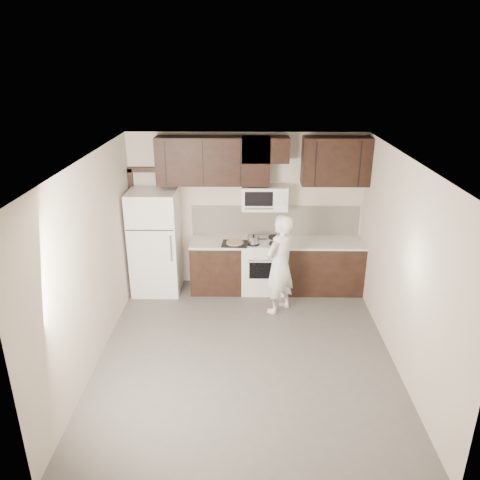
{
  "coord_description": "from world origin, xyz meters",
  "views": [
    {
      "loc": [
        -0.0,
        -5.46,
        3.86
      ],
      "look_at": [
        -0.09,
        0.9,
        1.34
      ],
      "focal_mm": 35.0,
      "sensor_mm": 36.0,
      "label": 1
    }
  ],
  "objects_px": {
    "microwave": "(264,197)",
    "refrigerator": "(155,242)",
    "stove": "(263,265)",
    "person": "(280,265)"
  },
  "relations": [
    {
      "from": "stove",
      "to": "refrigerator",
      "type": "height_order",
      "value": "refrigerator"
    },
    {
      "from": "stove",
      "to": "person",
      "type": "bearing_deg",
      "value": -73.29
    },
    {
      "from": "microwave",
      "to": "person",
      "type": "distance_m",
      "value": 1.22
    },
    {
      "from": "refrigerator",
      "to": "person",
      "type": "distance_m",
      "value": 2.19
    },
    {
      "from": "microwave",
      "to": "refrigerator",
      "type": "height_order",
      "value": "microwave"
    },
    {
      "from": "microwave",
      "to": "refrigerator",
      "type": "bearing_deg",
      "value": -174.85
    },
    {
      "from": "person",
      "to": "microwave",
      "type": "bearing_deg",
      "value": -122.71
    },
    {
      "from": "stove",
      "to": "microwave",
      "type": "relative_size",
      "value": 1.24
    },
    {
      "from": "stove",
      "to": "refrigerator",
      "type": "xyz_separation_m",
      "value": [
        -1.85,
        -0.05,
        0.44
      ]
    },
    {
      "from": "stove",
      "to": "person",
      "type": "xyz_separation_m",
      "value": [
        0.22,
        -0.74,
        0.35
      ]
    }
  ]
}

